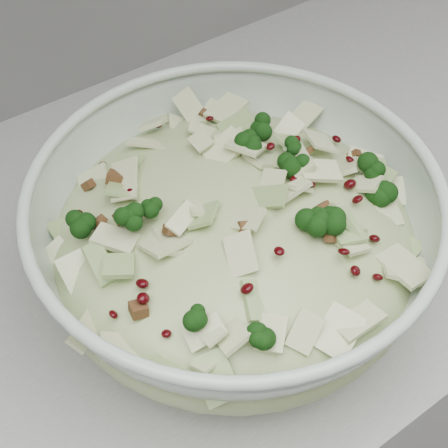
# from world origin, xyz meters

# --- Properties ---
(mixing_bowl) EXTENTS (0.36, 0.36, 0.14)m
(mixing_bowl) POSITION_xyz_m (0.60, 1.60, 0.97)
(mixing_bowl) COLOR #B9CBBC
(mixing_bowl) RESTS_ON counter
(salad) EXTENTS (0.41, 0.41, 0.14)m
(salad) POSITION_xyz_m (0.60, 1.60, 1.00)
(salad) COLOR #BDCF8E
(salad) RESTS_ON mixing_bowl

